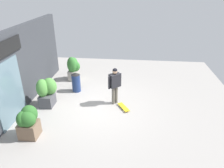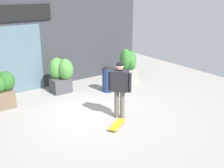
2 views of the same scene
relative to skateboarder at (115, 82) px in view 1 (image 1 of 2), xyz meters
The scene contains 8 objects.
ground_plane 1.19m from the skateboarder, 112.53° to the left, with size 12.00×12.00×0.00m, color #9E9993.
building_facade 3.86m from the skateboarder, 94.58° to the left, with size 7.49×0.31×3.22m.
skateboarder is the anchor object (origin of this frame).
skateboard 1.09m from the skateboarder, 132.88° to the right, with size 0.73×0.56×0.08m.
planter_box_left 3.63m from the skateboarder, 132.59° to the left, with size 0.73×0.65×1.13m.
planter_box_right 2.87m from the skateboarder, 98.20° to the left, with size 0.76×0.76×1.23m.
planter_box_mid 3.31m from the skateboarder, 46.78° to the left, with size 0.67×0.64×1.31m.
trash_bin 2.22m from the skateboarder, 63.80° to the left, with size 0.41×0.41×0.95m.
Camera 1 is at (-7.51, -1.27, 4.73)m, focal length 33.39 mm.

